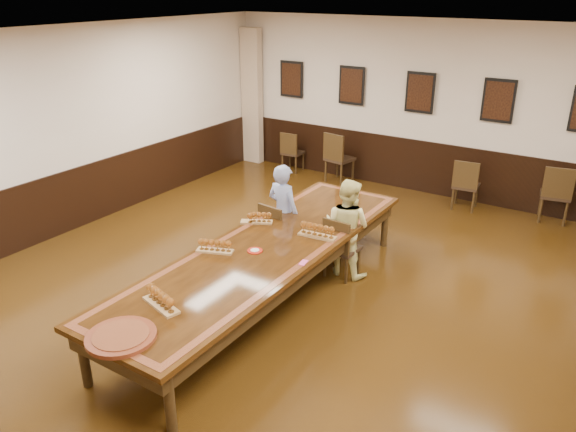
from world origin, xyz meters
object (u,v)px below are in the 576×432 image
Objects in this scene: spare_chair_b at (340,157)px; spare_chair_d at (556,193)px; person_woman at (347,227)px; conference_table at (266,258)px; chair_man at (279,232)px; spare_chair_c at (466,184)px; spare_chair_a at (293,151)px; carved_platter at (121,337)px; chair_woman at (343,246)px; person_man at (283,213)px.

spare_chair_b is 4.01m from spare_chair_d.
person_woman is 0.28× the size of conference_table.
spare_chair_c reaches higher than chair_man.
spare_chair_a is at bearing -45.56° from person_woman.
person_woman is at bearing 128.62° from spare_chair_a.
spare_chair_a is 5.19m from spare_chair_d.
spare_chair_d is at bearing 61.78° from conference_table.
spare_chair_b is at bearing 172.79° from spare_chair_a.
spare_chair_c is (2.59, -0.08, -0.05)m from spare_chair_b.
carved_platter is (2.60, -6.99, 0.35)m from spare_chair_a.
spare_chair_a is 4.68m from person_woman.
chair_man is 1.03× the size of chair_woman.
spare_chair_d is at bearing 177.87° from spare_chair_a.
spare_chair_a is 0.93× the size of spare_chair_c.
spare_chair_a is 3.77m from spare_chair_c.
spare_chair_c is 6.93m from carved_platter.
person_woman reaches higher than spare_chair_c.
chair_woman is 0.64× the size of person_woman.
spare_chair_b is at bearing 107.28° from conference_table.
spare_chair_b reaches higher than spare_chair_a.
carved_platter reaches higher than conference_table.
carved_platter is at bearing -90.35° from conference_table.
spare_chair_c is 3.39m from person_woman.
spare_chair_c is at bearing -108.04° from chair_man.
spare_chair_c is at bearing -98.26° from chair_woman.
spare_chair_b is 0.21× the size of conference_table.
spare_chair_a is at bearing -9.19° from spare_chair_d.
spare_chair_d is (2.09, 3.66, 0.06)m from chair_woman.
chair_woman is 1.03× the size of spare_chair_a.
spare_chair_a is (-2.12, 3.68, -0.02)m from chair_man.
spare_chair_b is at bearing -8.32° from spare_chair_c.
spare_chair_b is at bearing -7.70° from spare_chair_d.
person_woman is at bearing -161.88° from chair_man.
chair_man is 0.66× the size of person_woman.
person_woman is at bearing -167.24° from person_man.
spare_chair_a reaches higher than carved_platter.
carved_platter is at bearing 84.71° from person_woman.
carved_platter is at bearing 110.77° from spare_chair_b.
chair_woman is 0.95× the size of spare_chair_c.
spare_chair_c is 0.18× the size of conference_table.
chair_woman is 1.24m from conference_table.
conference_table is at bearing 120.53° from person_man.
chair_man is 1.36× the size of carved_platter.
chair_woman is at bearing 90.00° from person_woman.
spare_chair_a is 7.47m from carved_platter.
spare_chair_b is at bearing -58.43° from chair_woman.
chair_woman is 4.22m from spare_chair_d.
chair_man is at bearing 13.81° from person_woman.
chair_man is 0.98m from chair_woman.
spare_chair_b reaches higher than carved_platter.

